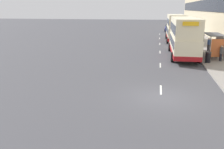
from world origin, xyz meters
TOP-DOWN VIEW (x-y plane):
  - ground_plane at (0.00, 0.00)m, footprint 220.00×220.00m
  - pavement at (6.50, 38.50)m, footprint 5.00×93.00m
  - terrace_facade at (10.49, 38.50)m, footprint 3.10×93.00m
  - lane_mark_0 at (0.00, 1.55)m, footprint 0.12×2.00m
  - lane_mark_1 at (0.00, 9.11)m, footprint 0.12×2.00m
  - lane_mark_2 at (0.00, 16.68)m, footprint 0.12×2.00m
  - lane_mark_3 at (0.00, 24.24)m, footprint 0.12×2.00m
  - lane_mark_4 at (0.00, 31.80)m, footprint 0.12×2.00m
  - lane_mark_5 at (0.00, 39.36)m, footprint 0.12×2.00m
  - bus_shelter at (5.77, 13.53)m, footprint 1.60×4.20m
  - double_decker_bus_near at (2.47, 14.14)m, footprint 2.85×10.58m
  - double_decker_bus_ahead at (2.42, 28.05)m, footprint 2.85×10.15m
  - car_0 at (2.09, 45.62)m, footprint 1.92×4.53m
  - pedestrian_at_shelter at (5.96, 11.59)m, footprint 0.31×0.31m
  - pedestrian_1 at (6.58, 14.57)m, footprint 0.35×0.35m
  - pedestrian_2 at (5.92, 18.04)m, footprint 0.32×0.32m
  - litter_bin at (4.55, 10.55)m, footprint 0.55×0.55m

SIDE VIEW (x-z plane):
  - ground_plane at x=0.00m, z-range 0.00..0.00m
  - lane_mark_0 at x=0.00m, z-range 0.00..0.01m
  - lane_mark_1 at x=0.00m, z-range 0.00..0.01m
  - lane_mark_2 at x=0.00m, z-range 0.00..0.01m
  - lane_mark_3 at x=0.00m, z-range 0.00..0.01m
  - lane_mark_4 at x=0.00m, z-range 0.00..0.01m
  - lane_mark_5 at x=0.00m, z-range 0.00..0.01m
  - pavement at x=6.50m, z-range 0.00..0.14m
  - litter_bin at x=4.55m, z-range 0.14..1.19m
  - car_0 at x=2.09m, z-range -0.01..1.79m
  - pedestrian_at_shelter at x=5.96m, z-range 0.16..1.74m
  - pedestrian_2 at x=5.92m, z-range 0.16..1.75m
  - pedestrian_1 at x=6.58m, z-range 0.16..1.91m
  - bus_shelter at x=5.77m, z-range 0.64..3.12m
  - double_decker_bus_ahead at x=2.42m, z-range 0.13..4.43m
  - double_decker_bus_near at x=2.47m, z-range 0.13..4.43m
  - terrace_facade at x=10.49m, z-range 0.00..13.03m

